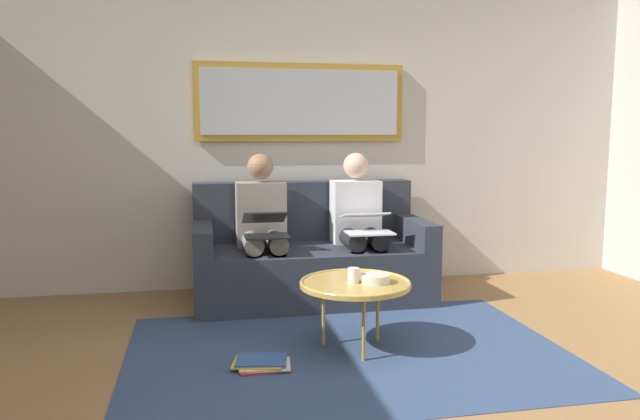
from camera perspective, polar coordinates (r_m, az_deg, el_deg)
The scene contains 12 objects.
wall_rear at distance 5.19m, azimuth -1.96°, elevation 7.30°, with size 6.00×0.12×2.60m, color beige.
area_rug at distance 3.72m, azimuth 2.64°, elevation -13.19°, with size 2.60×1.80×0.01m, color #33476B.
couch at distance 4.82m, azimuth -0.97°, elevation -4.52°, with size 1.80×0.90×0.90m.
framed_mirror at distance 5.11m, azimuth -1.80°, elevation 10.10°, with size 1.75×0.05×0.64m.
coffee_table at distance 3.65m, azimuth 3.32°, elevation -6.97°, with size 0.67×0.67×0.43m.
cup at distance 3.63m, azimuth 3.17°, elevation -6.16°, with size 0.07×0.07×0.09m, color silver.
bowl at distance 3.64m, azimuth 5.25°, elevation -6.45°, with size 0.17×0.17×0.05m, color beige.
person_left at distance 4.79m, azimuth 3.65°, elevation -1.03°, with size 0.38×0.58×1.14m.
laptop_white at distance 4.55m, azimuth 4.45°, elevation -1.20°, with size 0.34×0.36×0.15m.
person_right at distance 4.65m, azimuth -5.45°, elevation -1.30°, with size 0.38×0.58×1.14m.
laptop_black at distance 4.42m, azimuth -5.15°, elevation -1.48°, with size 0.32×0.39×0.17m.
magazine_stack at distance 3.50m, azimuth -5.45°, elevation -14.17°, with size 0.35×0.26×0.04m.
Camera 1 is at (0.84, 2.52, 1.31)m, focal length 34.01 mm.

